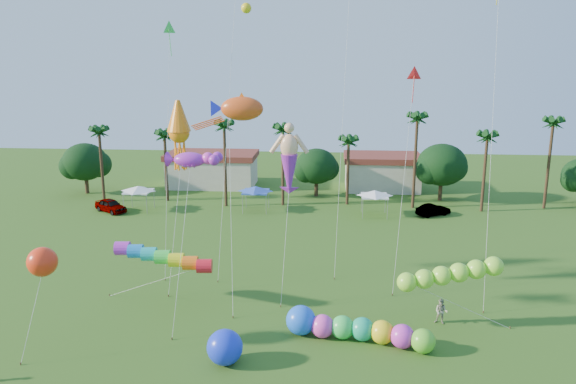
# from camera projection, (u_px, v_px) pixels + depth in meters

# --- Properties ---
(tree_line) EXTENTS (69.46, 8.91, 11.00)m
(tree_line) POSITION_uv_depth(u_px,v_px,m) (336.00, 166.00, 72.48)
(tree_line) COLOR #3A2819
(tree_line) RESTS_ON ground
(buildings_row) EXTENTS (35.00, 7.00, 4.00)m
(buildings_row) POSITION_uv_depth(u_px,v_px,m) (288.00, 173.00, 79.35)
(buildings_row) COLOR beige
(buildings_row) RESTS_ON ground
(tent_row) EXTENTS (31.00, 4.00, 0.60)m
(tent_row) POSITION_uv_depth(u_px,v_px,m) (255.00, 190.00, 66.16)
(tent_row) COLOR white
(tent_row) RESTS_ON ground
(car_a) EXTENTS (4.79, 4.10, 1.55)m
(car_a) POSITION_uv_depth(u_px,v_px,m) (111.00, 206.00, 66.85)
(car_a) COLOR #4C4C54
(car_a) RESTS_ON ground
(car_b) EXTENTS (4.28, 3.27, 1.35)m
(car_b) POSITION_uv_depth(u_px,v_px,m) (433.00, 210.00, 65.31)
(car_b) COLOR #4C4C54
(car_b) RESTS_ON ground
(spectator_b) EXTENTS (1.05, 0.94, 1.80)m
(spectator_b) POSITION_uv_depth(u_px,v_px,m) (441.00, 312.00, 38.87)
(spectator_b) COLOR #A4A289
(spectator_b) RESTS_ON ground
(caterpillar_inflatable) EXTENTS (9.73, 3.77, 1.99)m
(caterpillar_inflatable) POSITION_uv_depth(u_px,v_px,m) (353.00, 329.00, 36.55)
(caterpillar_inflatable) COLOR #FF43C7
(caterpillar_inflatable) RESTS_ON ground
(blue_ball) EXTENTS (2.18, 2.18, 2.18)m
(blue_ball) POSITION_uv_depth(u_px,v_px,m) (225.00, 347.00, 33.74)
(blue_ball) COLOR #1A34EE
(blue_ball) RESTS_ON ground
(rainbow_tube) EXTENTS (9.96, 2.54, 3.88)m
(rainbow_tube) POSITION_uv_depth(u_px,v_px,m) (179.00, 265.00, 40.71)
(rainbow_tube) COLOR red
(rainbow_tube) RESTS_ON ground
(green_worm) EXTENTS (10.83, 1.79, 4.21)m
(green_worm) POSITION_uv_depth(u_px,v_px,m) (407.00, 282.00, 37.49)
(green_worm) COLOR #99F436
(green_worm) RESTS_ON ground
(orange_ball_kite) EXTENTS (2.01, 2.83, 6.85)m
(orange_ball_kite) POSITION_uv_depth(u_px,v_px,m) (42.00, 262.00, 34.16)
(orange_ball_kite) COLOR #FF3314
(orange_ball_kite) RESTS_ON ground
(merman_kite) EXTENTS (2.25, 4.21, 12.82)m
(merman_kite) POSITION_uv_depth(u_px,v_px,m) (289.00, 164.00, 42.47)
(merman_kite) COLOR #F6B78B
(merman_kite) RESTS_ON ground
(fish_kite) EXTENTS (4.85, 6.49, 15.32)m
(fish_kite) POSITION_uv_depth(u_px,v_px,m) (242.00, 109.00, 41.90)
(fish_kite) COLOR #DA4B18
(fish_kite) RESTS_ON ground
(squid_kite) EXTENTS (2.35, 5.40, 14.89)m
(squid_kite) POSITION_uv_depth(u_px,v_px,m) (179.00, 133.00, 44.57)
(squid_kite) COLOR orange
(squid_kite) RESTS_ON ground
(lobster_kite) EXTENTS (4.26, 5.26, 12.12)m
(lobster_kite) POSITION_uv_depth(u_px,v_px,m) (190.00, 160.00, 37.50)
(lobster_kite) COLOR purple
(lobster_kite) RESTS_ON ground
(delta_kite_red) EXTENTS (2.03, 3.99, 17.40)m
(delta_kite_red) POSITION_uv_depth(u_px,v_px,m) (414.00, 77.00, 43.17)
(delta_kite_red) COLOR red
(delta_kite_red) RESTS_ON ground
(delta_kite_green) EXTENTS (1.10, 4.73, 20.95)m
(delta_kite_green) POSITION_uv_depth(u_px,v_px,m) (169.00, 32.00, 45.76)
(delta_kite_green) COLOR #34DE48
(delta_kite_green) RESTS_ON ground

